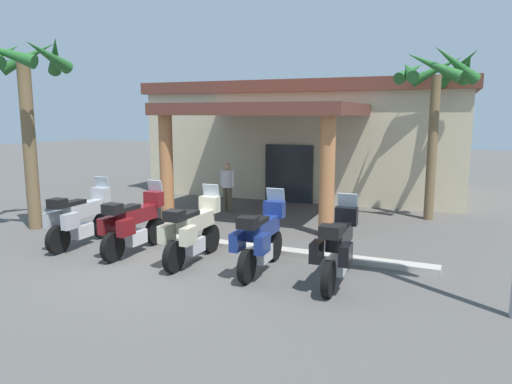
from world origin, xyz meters
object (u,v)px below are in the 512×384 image
Objects in this scene: palm_tree_near_portico at (437,84)px; palm_tree_roadside at (24,84)px; motel_building at (313,137)px; motorcycle_black at (338,248)px; motorcycle_cream at (192,231)px; pedestrian at (227,184)px; motorcycle_maroon at (134,223)px; motorcycle_silver at (80,218)px; motorcycle_blue at (261,238)px.

palm_tree_near_portico is 0.97× the size of palm_tree_roadside.
motorcycle_black is (3.81, -11.02, -1.56)m from motel_building.
palm_tree_roadside is at bearing 80.91° from motorcycle_cream.
motel_building reaches higher than pedestrian.
motorcycle_maroon is 0.43× the size of palm_tree_near_portico.
motorcycle_black is (3.20, -0.04, 0.00)m from motorcycle_cream.
motorcycle_silver is 0.41× the size of palm_tree_roadside.
pedestrian is 0.30× the size of palm_tree_roadside.
palm_tree_roadside is at bearing 70.03° from motorcycle_silver.
motel_building is 5.72× the size of motorcycle_cream.
motorcycle_maroon and motorcycle_cream have the same top height.
pedestrian is (-1.21, -5.74, -1.33)m from motel_building.
palm_tree_roadside is at bearing 81.78° from motorcycle_blue.
pedestrian is at bearing -103.59° from motel_building.
motel_building is 5.72× the size of motorcycle_maroon.
motorcycle_black is at bearing -90.66° from motorcycle_maroon.
palm_tree_near_portico is (1.23, 6.63, 3.37)m from motorcycle_black.
motel_building is at bearing -15.09° from motorcycle_silver.
motorcycle_maroon is 1.00× the size of motorcycle_black.
palm_tree_roadside reaches higher than motorcycle_cream.
motorcycle_cream is at bearing -92.62° from motorcycle_silver.
motorcycle_cream is 0.43× the size of palm_tree_near_portico.
palm_tree_roadside reaches higher than motorcycle_maroon.
motorcycle_maroon is 4.81m from motorcycle_black.
motorcycle_silver is at bearing -139.40° from palm_tree_near_portico.
motorcycle_blue and motorcycle_black have the same top height.
motorcycle_maroon is at bearing -132.74° from palm_tree_near_portico.
palm_tree_roadside is at bearing -33.59° from pedestrian.
motel_building is 11.46m from palm_tree_roadside.
motorcycle_black is (6.41, -0.08, 0.00)m from motorcycle_silver.
motorcycle_silver and motorcycle_maroon have the same top height.
motel_building is 2.45× the size of palm_tree_near_portico.
motorcycle_silver is 1.60m from motorcycle_maroon.
motorcycle_maroon and motorcycle_black have the same top height.
motel_building is at bearing 2.77° from motorcycle_cream.
palm_tree_near_portico is (2.84, 6.57, 3.37)m from motorcycle_blue.
motorcycle_cream is at bearing -123.93° from palm_tree_near_portico.
motorcycle_blue is (1.60, 0.03, 0.00)m from motorcycle_cream.
motorcycle_maroon and motorcycle_blue have the same top height.
motorcycle_silver is at bearing 88.74° from motorcycle_cream.
motorcycle_maroon is at bearing 87.46° from motorcycle_cream.
motorcycle_silver is 4.80m from motorcycle_blue.
palm_tree_near_portico is at bearing -24.98° from motorcycle_blue.
palm_tree_roadside reaches higher than palm_tree_near_portico.
motel_building is at bearing 63.27° from palm_tree_roadside.
palm_tree_roadside is (-4.10, 0.81, 3.29)m from motorcycle_maroon.
palm_tree_near_portico is at bearing 110.24° from pedestrian.
palm_tree_roadside is (-10.14, -5.73, -0.08)m from palm_tree_near_portico.
motorcycle_black is at bearing -5.81° from palm_tree_roadside.
motorcycle_silver is at bearing -18.21° from palm_tree_roadside.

